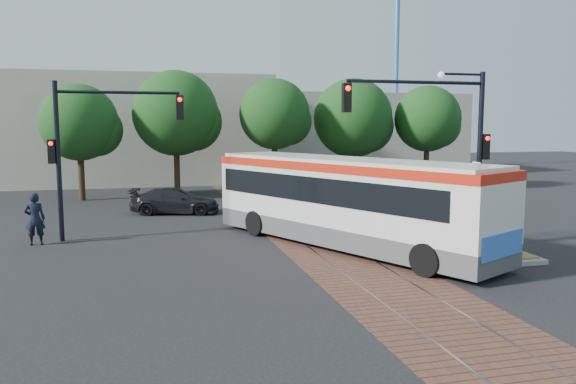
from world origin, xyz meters
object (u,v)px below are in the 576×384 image
city_bus (345,198)px  traffic_island (471,239)px  signal_pole_left (90,139)px  signal_pole_main (449,131)px  officer (35,219)px  parked_car (175,201)px

city_bus → traffic_island: city_bus is taller
city_bus → signal_pole_left: (-8.92, 3.53, 2.08)m
city_bus → signal_pole_main: (3.31, -1.28, 2.37)m
officer → parked_car: (5.33, 6.20, -0.34)m
traffic_island → signal_pole_left: size_ratio=0.87×
signal_pole_main → city_bus: bearing=158.9°
traffic_island → officer: (-15.16, 4.42, 0.64)m
signal_pole_main → officer: size_ratio=3.10×
officer → city_bus: bearing=158.8°
signal_pole_left → officer: (-1.97, -0.47, -2.90)m
signal_pole_main → parked_car: 14.21m
city_bus → parked_car: size_ratio=2.72×
traffic_island → officer: 15.80m
signal_pole_left → city_bus: bearing=-21.6°
traffic_island → parked_car: (-9.82, 10.62, 0.30)m
city_bus → parked_car: bearing=94.1°
city_bus → signal_pole_main: bearing=-48.0°
city_bus → signal_pole_main: signal_pole_main is taller
city_bus → signal_pole_left: 9.82m
city_bus → traffic_island: size_ratio=2.27×
traffic_island → parked_car: size_ratio=1.20×
traffic_island → officer: officer is taller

